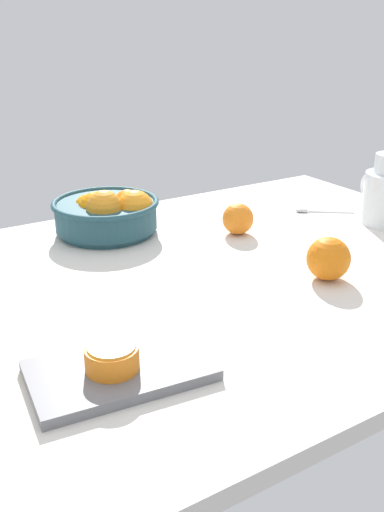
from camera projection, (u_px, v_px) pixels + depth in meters
The scene contains 7 objects.
ground_plane at pixel (184, 287), 106.81cm from camera, with size 143.05×92.06×3.00cm, color silver.
fruit_bowl at pixel (108, 213), 127.65cm from camera, with size 23.82×23.82×11.06cm.
cutting_board at pixel (120, 370), 77.49cm from camera, with size 24.19×14.35×1.58cm, color slate.
orange_half_0 at pixel (112, 357), 75.88cm from camera, with size 7.28×7.28×3.59cm.
loose_orange_0 at pixel (238, 219), 127.72cm from camera, with size 7.00×7.00×7.00cm, color orange.
loose_orange_2 at pixel (328, 259), 105.16cm from camera, with size 8.09×8.09×8.09cm, color orange.
spoon at pixel (315, 211), 143.08cm from camera, with size 12.52×9.92×1.00cm.
Camera 1 is at (-49.51, -82.72, 44.86)cm, focal length 40.19 mm.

